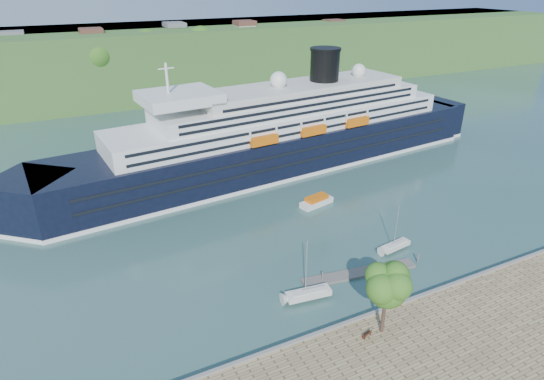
{
  "coord_description": "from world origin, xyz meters",
  "views": [
    {
      "loc": [
        -35.68,
        -36.86,
        41.68
      ],
      "look_at": [
        -3.11,
        30.0,
        6.36
      ],
      "focal_mm": 30.0,
      "sensor_mm": 36.0,
      "label": 1
    }
  ],
  "objects": [
    {
      "name": "tender_launch",
      "position": [
        7.7,
        31.89,
        0.99
      ],
      "size": [
        7.53,
        3.95,
        1.98
      ],
      "primitive_type": null,
      "rotation": [
        0.0,
        0.0,
        0.22
      ],
      "color": "#D5600C",
      "rests_on": "ground"
    },
    {
      "name": "far_hillside",
      "position": [
        0.0,
        145.0,
        12.0
      ],
      "size": [
        400.0,
        50.0,
        24.0
      ],
      "primitive_type": "cube",
      "color": "#375C24",
      "rests_on": "ground"
    },
    {
      "name": "sailboat_white_near",
      "position": [
        -8.43,
        7.3,
        4.63
      ],
      "size": [
        7.36,
        2.85,
        9.26
      ],
      "primitive_type": null,
      "rotation": [
        0.0,
        0.0,
        -0.12
      ],
      "color": "silver",
      "rests_on": "ground"
    },
    {
      "name": "floating_pontoon",
      "position": [
        1.64,
        9.02,
        0.21
      ],
      "size": [
        18.68,
        5.07,
        0.41
      ],
      "primitive_type": null,
      "rotation": [
        0.0,
        0.0,
        -0.15
      ],
      "color": "#66625B",
      "rests_on": "ground"
    },
    {
      "name": "sailboat_white_far",
      "position": [
        11.06,
        12.02,
        3.99
      ],
      "size": [
        6.35,
        2.55,
        7.97
      ],
      "primitive_type": null,
      "rotation": [
        0.0,
        0.0,
        0.14
      ],
      "color": "silver",
      "rests_on": "ground"
    },
    {
      "name": "park_bench",
      "position": [
        -6.23,
        -3.23,
        1.46
      ],
      "size": [
        1.53,
        0.99,
        0.91
      ],
      "primitive_type": null,
      "rotation": [
        0.0,
        0.0,
        0.31
      ],
      "color": "#4C2315",
      "rests_on": "promenade"
    },
    {
      "name": "cruise_ship",
      "position": [
        9.57,
        52.71,
        13.42
      ],
      "size": [
        120.61,
        28.5,
        26.84
      ],
      "primitive_type": null,
      "rotation": [
        0.0,
        0.0,
        0.09
      ],
      "color": "black",
      "rests_on": "ground"
    },
    {
      "name": "ground",
      "position": [
        0.0,
        0.0,
        0.0
      ],
      "size": [
        400.0,
        400.0,
        0.0
      ],
      "primitive_type": "plane",
      "color": "#2A4B45",
      "rests_on": "ground"
    },
    {
      "name": "quay_coping",
      "position": [
        0.0,
        -0.2,
        1.15
      ],
      "size": [
        220.0,
        0.5,
        0.3
      ],
      "primitive_type": "cube",
      "color": "slate",
      "rests_on": "promenade"
    },
    {
      "name": "promenade_tree",
      "position": [
        -3.95,
        -3.27,
        6.46
      ],
      "size": [
        6.59,
        6.59,
        10.92
      ],
      "primitive_type": null,
      "color": "#2C6119",
      "rests_on": "promenade"
    }
  ]
}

